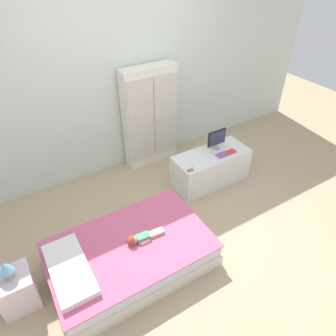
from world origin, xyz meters
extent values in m
cube|color=tan|center=(0.00, 0.00, -0.01)|extent=(10.00, 10.00, 0.02)
cube|color=silver|center=(0.00, 1.57, 1.35)|extent=(6.40, 0.05, 2.70)
cube|color=silver|center=(-0.72, -0.11, 0.07)|extent=(1.56, 0.98, 0.15)
cube|color=silver|center=(-0.72, -0.11, 0.22)|extent=(1.52, 0.94, 0.14)
cube|color=#D65B84|center=(-0.72, -0.11, 0.30)|extent=(1.55, 0.97, 0.02)
cube|color=white|center=(-1.31, -0.11, 0.34)|extent=(0.32, 0.71, 0.07)
cube|color=#4CA375|center=(-0.58, -0.12, 0.33)|extent=(0.13, 0.09, 0.06)
cube|color=#DBB293|center=(-0.44, -0.11, 0.32)|extent=(0.16, 0.04, 0.04)
cube|color=#DBB293|center=(-0.44, -0.15, 0.32)|extent=(0.16, 0.04, 0.04)
cube|color=#DBB293|center=(-0.58, -0.07, 0.32)|extent=(0.10, 0.03, 0.03)
cube|color=#DBB293|center=(-0.59, -0.17, 0.32)|extent=(0.10, 0.03, 0.03)
sphere|color=#DBB293|center=(-0.69, -0.11, 0.35)|extent=(0.09, 0.09, 0.09)
sphere|color=#9E3D2D|center=(-0.70, -0.11, 0.35)|extent=(0.10, 0.10, 0.10)
cube|color=silver|center=(-1.76, 0.03, 0.19)|extent=(0.31, 0.31, 0.39)
cylinder|color=#B7B2AD|center=(-1.76, 0.03, 0.39)|extent=(0.10, 0.10, 0.01)
cylinder|color=#B7B2AD|center=(-1.76, 0.03, 0.44)|extent=(0.02, 0.02, 0.08)
cone|color=#7AB2E0|center=(-1.76, 0.03, 0.53)|extent=(0.13, 0.13, 0.10)
cube|color=white|center=(0.34, 1.42, 0.70)|extent=(0.75, 0.22, 1.40)
cube|color=beige|center=(0.15, 1.30, 0.74)|extent=(0.35, 0.02, 1.15)
cube|color=beige|center=(0.53, 1.30, 0.74)|extent=(0.35, 0.02, 1.15)
sphere|color=gold|center=(0.30, 1.28, 0.70)|extent=(0.02, 0.02, 0.02)
sphere|color=gold|center=(0.38, 1.28, 0.70)|extent=(0.02, 0.02, 0.02)
cube|color=silver|center=(0.76, 0.54, 0.23)|extent=(1.01, 0.44, 0.45)
cylinder|color=#99999E|center=(0.88, 0.62, 0.46)|extent=(0.10, 0.10, 0.01)
cylinder|color=#99999E|center=(0.88, 0.62, 0.49)|extent=(0.02, 0.02, 0.05)
cube|color=black|center=(0.88, 0.62, 0.62)|extent=(0.27, 0.02, 0.21)
cube|color=#28334C|center=(0.88, 0.61, 0.62)|extent=(0.25, 0.01, 0.19)
cube|color=#8E6642|center=(0.33, 0.41, 0.46)|extent=(0.08, 0.01, 0.01)
cube|color=#8E6642|center=(0.33, 0.38, 0.46)|extent=(0.08, 0.01, 0.01)
cube|color=white|center=(0.33, 0.40, 0.50)|extent=(0.06, 0.02, 0.03)
cylinder|color=white|center=(0.35, 0.40, 0.47)|extent=(0.01, 0.01, 0.02)
cylinder|color=white|center=(0.35, 0.39, 0.47)|extent=(0.01, 0.01, 0.02)
cylinder|color=white|center=(0.31, 0.40, 0.47)|extent=(0.01, 0.01, 0.02)
cylinder|color=white|center=(0.31, 0.39, 0.47)|extent=(0.01, 0.01, 0.02)
cylinder|color=white|center=(0.35, 0.40, 0.52)|extent=(0.02, 0.02, 0.02)
sphere|color=white|center=(0.35, 0.40, 0.54)|extent=(0.03, 0.03, 0.03)
cube|color=#8E51B2|center=(0.84, 0.45, 0.46)|extent=(0.13, 0.09, 0.02)
cube|color=#CC3838|center=(0.98, 0.45, 0.46)|extent=(0.15, 0.08, 0.02)
camera|label=1|loc=(-1.37, -1.90, 2.65)|focal=32.22mm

